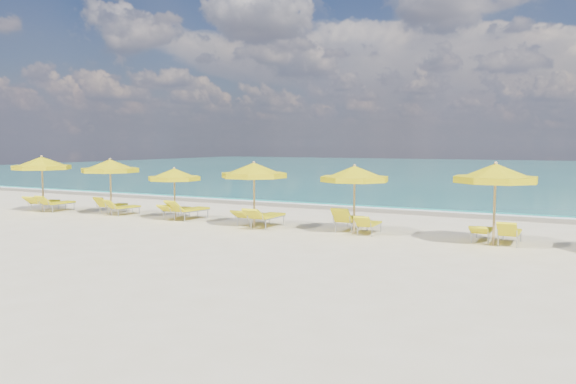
% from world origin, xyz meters
% --- Properties ---
extents(ground_plane, '(120.00, 120.00, 0.00)m').
position_xyz_m(ground_plane, '(0.00, 0.00, 0.00)').
color(ground_plane, beige).
extents(ocean, '(120.00, 80.00, 0.30)m').
position_xyz_m(ocean, '(0.00, 48.00, 0.00)').
color(ocean, '#14736E').
rests_on(ocean, ground).
extents(wet_sand_band, '(120.00, 2.60, 0.01)m').
position_xyz_m(wet_sand_band, '(0.00, 7.40, 0.00)').
color(wet_sand_band, tan).
rests_on(wet_sand_band, ground).
extents(foam_line, '(120.00, 1.20, 0.03)m').
position_xyz_m(foam_line, '(0.00, 8.20, 0.00)').
color(foam_line, white).
rests_on(foam_line, ground).
extents(whitecap_near, '(14.00, 0.36, 0.05)m').
position_xyz_m(whitecap_near, '(-6.00, 17.00, 0.00)').
color(whitecap_near, white).
rests_on(whitecap_near, ground).
extents(whitecap_far, '(18.00, 0.30, 0.05)m').
position_xyz_m(whitecap_far, '(8.00, 24.00, 0.00)').
color(whitecap_far, white).
rests_on(whitecap_far, ground).
extents(umbrella_0, '(2.98, 2.98, 2.52)m').
position_xyz_m(umbrella_0, '(-11.36, -0.35, 2.15)').
color(umbrella_0, tan).
rests_on(umbrella_0, ground).
extents(umbrella_1, '(2.87, 2.87, 2.43)m').
position_xyz_m(umbrella_1, '(-7.77, 0.15, 2.07)').
color(umbrella_1, tan).
rests_on(umbrella_1, ground).
extents(umbrella_2, '(2.77, 2.77, 2.12)m').
position_xyz_m(umbrella_2, '(-4.37, 0.16, 1.80)').
color(umbrella_2, tan).
rests_on(umbrella_2, ground).
extents(umbrella_3, '(3.15, 3.15, 2.41)m').
position_xyz_m(umbrella_3, '(-0.58, -0.03, 2.06)').
color(umbrella_3, tan).
rests_on(umbrella_3, ground).
extents(umbrella_4, '(2.71, 2.71, 2.36)m').
position_xyz_m(umbrella_4, '(3.14, 0.31, 2.01)').
color(umbrella_4, tan).
rests_on(umbrella_4, ground).
extents(umbrella_5, '(3.20, 3.20, 2.51)m').
position_xyz_m(umbrella_5, '(7.61, 0.21, 2.14)').
color(umbrella_5, tan).
rests_on(umbrella_5, ground).
extents(lounger_0_left, '(0.95, 1.91, 0.74)m').
position_xyz_m(lounger_0_left, '(-11.90, 0.14, 0.22)').
color(lounger_0_left, '#A5A8AD').
rests_on(lounger_0_left, ground).
extents(lounger_0_right, '(0.62, 1.80, 0.81)m').
position_xyz_m(lounger_0_right, '(-10.91, 0.08, 0.22)').
color(lounger_0_right, '#A5A8AD').
rests_on(lounger_0_right, ground).
extents(lounger_1_left, '(0.60, 1.61, 0.80)m').
position_xyz_m(lounger_1_left, '(-8.25, 0.72, 0.21)').
color(lounger_1_left, '#A5A8AD').
rests_on(lounger_1_left, ground).
extents(lounger_1_right, '(0.82, 1.64, 0.74)m').
position_xyz_m(lounger_1_right, '(-7.34, 0.49, 0.20)').
color(lounger_1_right, '#A5A8AD').
rests_on(lounger_1_right, ground).
extents(lounger_2_left, '(0.88, 1.89, 0.68)m').
position_xyz_m(lounger_2_left, '(-4.72, 0.69, 0.21)').
color(lounger_2_left, '#A5A8AD').
rests_on(lounger_2_left, ground).
extents(lounger_2_right, '(0.93, 2.00, 0.88)m').
position_xyz_m(lounger_2_right, '(-3.95, 0.62, 0.24)').
color(lounger_2_right, '#A5A8AD').
rests_on(lounger_2_right, ground).
extents(lounger_3_left, '(0.58, 1.73, 0.66)m').
position_xyz_m(lounger_3_left, '(-1.07, 0.54, 0.20)').
color(lounger_3_left, '#A5A8AD').
rests_on(lounger_3_left, ground).
extents(lounger_3_right, '(0.71, 2.05, 0.83)m').
position_xyz_m(lounger_3_right, '(-0.19, 0.21, 0.24)').
color(lounger_3_right, '#A5A8AD').
rests_on(lounger_3_right, ground).
extents(lounger_4_left, '(0.72, 1.88, 0.92)m').
position_xyz_m(lounger_4_left, '(2.74, 0.89, 0.24)').
color(lounger_4_left, '#A5A8AD').
rests_on(lounger_4_left, ground).
extents(lounger_4_right, '(0.61, 1.64, 0.73)m').
position_xyz_m(lounger_4_right, '(3.60, 0.51, 0.20)').
color(lounger_4_right, '#A5A8AD').
rests_on(lounger_4_right, ground).
extents(lounger_5_left, '(0.58, 1.70, 0.62)m').
position_xyz_m(lounger_5_left, '(7.20, 0.81, 0.20)').
color(lounger_5_left, '#A5A8AD').
rests_on(lounger_5_left, ground).
extents(lounger_5_right, '(0.60, 1.69, 0.81)m').
position_xyz_m(lounger_5_right, '(8.02, 0.64, 0.21)').
color(lounger_5_right, '#A5A8AD').
rests_on(lounger_5_right, ground).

